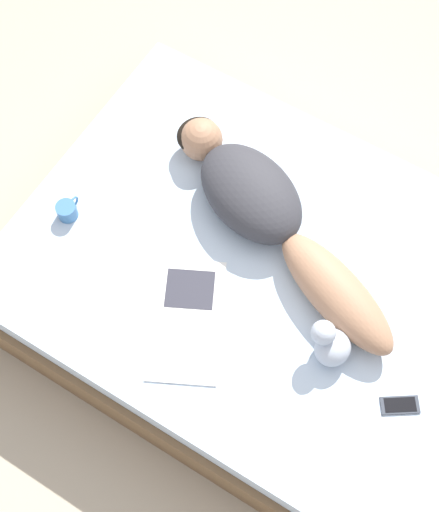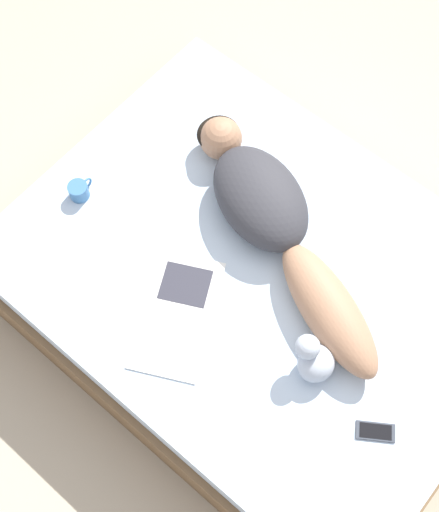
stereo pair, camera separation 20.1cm
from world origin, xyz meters
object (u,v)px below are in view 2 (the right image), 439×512
(person, at_px, (274,221))
(coffee_mug, at_px, (79,190))
(open_magazine, at_px, (178,313))
(cell_phone, at_px, (375,431))

(person, height_order, coffee_mug, person)
(open_magazine, distance_m, coffee_mug, 0.73)
(cell_phone, bearing_deg, coffee_mug, 55.54)
(coffee_mug, relative_size, cell_phone, 0.76)
(person, relative_size, open_magazine, 2.19)
(cell_phone, bearing_deg, person, 29.35)
(person, height_order, open_magazine, person)
(person, relative_size, cell_phone, 8.19)
(person, height_order, cell_phone, person)
(person, distance_m, open_magazine, 0.57)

